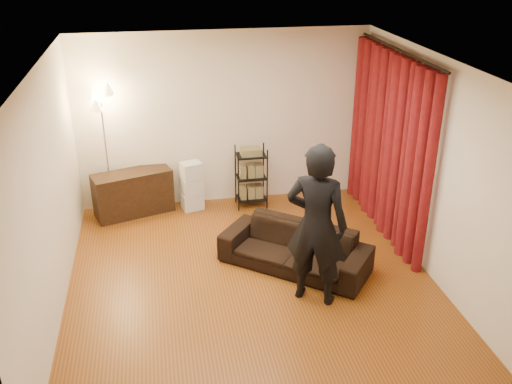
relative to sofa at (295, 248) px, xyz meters
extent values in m
plane|color=brown|center=(-0.60, -0.27, -0.28)|extent=(5.00, 5.00, 0.00)
plane|color=white|center=(-0.60, -0.27, 2.42)|extent=(5.00, 5.00, 0.00)
plane|color=beige|center=(-0.60, 2.23, 1.07)|extent=(5.00, 0.00, 5.00)
plane|color=beige|center=(-0.60, -2.77, 1.07)|extent=(5.00, 0.00, 5.00)
plane|color=beige|center=(-2.85, -0.27, 1.07)|extent=(0.00, 5.00, 5.00)
plane|color=beige|center=(1.65, -0.27, 1.07)|extent=(0.00, 5.00, 5.00)
cylinder|color=black|center=(1.55, 0.85, 2.30)|extent=(0.04, 2.65, 0.04)
imported|color=black|center=(0.00, 0.00, 0.00)|extent=(1.95, 1.76, 0.56)
imported|color=black|center=(0.06, -0.70, 0.70)|extent=(0.85, 0.76, 1.95)
cube|color=black|center=(-2.06, 1.95, 0.06)|extent=(1.25, 0.78, 0.68)
camera|label=1|loc=(-1.63, -6.16, 3.71)|focal=40.00mm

